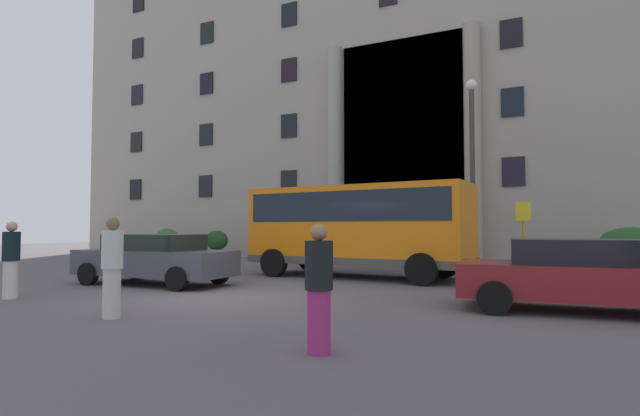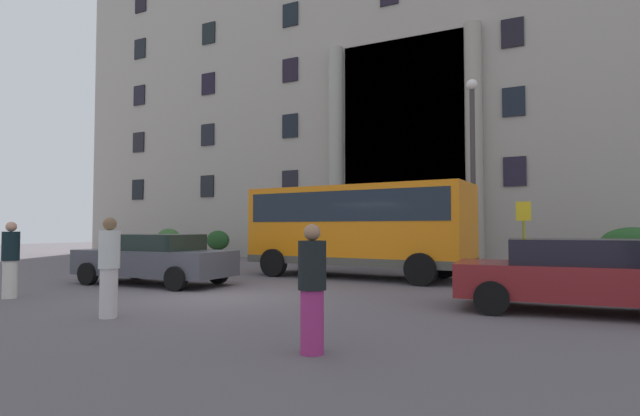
% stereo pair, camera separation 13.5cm
% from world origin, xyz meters
% --- Properties ---
extents(ground_plane, '(80.00, 64.00, 0.12)m').
position_xyz_m(ground_plane, '(0.00, 0.00, -0.06)').
color(ground_plane, '#5C555A').
extents(office_building_facade, '(41.15, 9.62, 18.08)m').
position_xyz_m(office_building_facade, '(0.00, 17.48, 9.04)').
color(office_building_facade, '#9E978C').
rests_on(office_building_facade, ground_plane).
extents(orange_minibus, '(7.21, 2.98, 2.89)m').
position_xyz_m(orange_minibus, '(1.32, 5.50, 1.72)').
color(orange_minibus, orange).
rests_on(orange_minibus, ground_plane).
extents(bus_stop_sign, '(0.44, 0.08, 2.41)m').
position_xyz_m(bus_stop_sign, '(6.12, 7.58, 1.50)').
color(bus_stop_sign, '#999D1B').
rests_on(bus_stop_sign, ground_plane).
extents(hedge_planter_entrance_right, '(2.04, 0.91, 1.61)m').
position_xyz_m(hedge_planter_entrance_right, '(9.38, 10.60, 0.78)').
color(hedge_planter_entrance_right, slate).
rests_on(hedge_planter_entrance_right, ground_plane).
extents(hedge_planter_far_west, '(1.62, 0.82, 1.55)m').
position_xyz_m(hedge_planter_far_west, '(-11.87, 10.89, 0.75)').
color(hedge_planter_far_west, slate).
rests_on(hedge_planter_far_west, ground_plane).
extents(hedge_planter_east, '(1.41, 0.74, 1.45)m').
position_xyz_m(hedge_planter_east, '(-8.46, 10.80, 0.70)').
color(hedge_planter_east, slate).
rests_on(hedge_planter_east, ground_plane).
extents(hedge_planter_entrance_left, '(2.12, 0.80, 1.35)m').
position_xyz_m(hedge_planter_entrance_left, '(2.70, 10.78, 0.65)').
color(hedge_planter_entrance_left, '#636060').
rests_on(hedge_planter_entrance_left, ground_plane).
extents(parked_sedan_second, '(4.62, 2.08, 1.40)m').
position_xyz_m(parked_sedan_second, '(-3.11, 1.21, 0.73)').
color(parked_sedan_second, '#44454D').
rests_on(parked_sedan_second, ground_plane).
extents(parked_hatchback_near, '(4.39, 2.23, 1.37)m').
position_xyz_m(parked_hatchback_near, '(7.36, 1.36, 0.71)').
color(parked_hatchback_near, maroon).
rests_on(parked_hatchback_near, ground_plane).
extents(motorcycle_near_kerb, '(1.92, 0.55, 0.89)m').
position_xyz_m(motorcycle_near_kerb, '(7.49, 3.36, 0.45)').
color(motorcycle_near_kerb, black).
rests_on(motorcycle_near_kerb, ground_plane).
extents(pedestrian_man_crossing, '(0.36, 0.36, 1.77)m').
position_xyz_m(pedestrian_man_crossing, '(-0.03, -2.89, 0.90)').
color(pedestrian_man_crossing, silver).
rests_on(pedestrian_man_crossing, ground_plane).
extents(pedestrian_man_red_shirt, '(0.36, 0.36, 1.73)m').
position_xyz_m(pedestrian_man_red_shirt, '(-4.02, -2.21, 0.87)').
color(pedestrian_man_red_shirt, silver).
rests_on(pedestrian_man_red_shirt, ground_plane).
extents(pedestrian_woman_dark_dress, '(0.36, 0.36, 1.64)m').
position_xyz_m(pedestrian_woman_dark_dress, '(4.28, -3.43, 0.82)').
color(pedestrian_woman_dark_dress, '#A12C71').
rests_on(pedestrian_woman_dark_dress, ground_plane).
extents(lamppost_plaza_centre, '(0.40, 0.40, 6.95)m').
position_xyz_m(lamppost_plaza_centre, '(4.39, 8.94, 4.09)').
color(lamppost_plaza_centre, '#3C3636').
rests_on(lamppost_plaza_centre, ground_plane).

